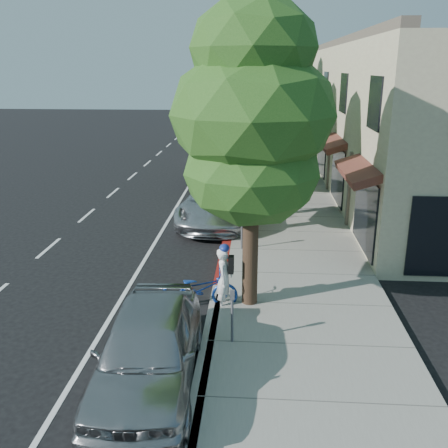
# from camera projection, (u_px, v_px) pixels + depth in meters

# --- Properties ---
(ground) EXTENTS (120.00, 120.00, 0.00)m
(ground) POSITION_uv_depth(u_px,v_px,m) (221.00, 276.00, 15.13)
(ground) COLOR black
(ground) RESTS_ON ground
(sidewalk) EXTENTS (4.60, 56.00, 0.15)m
(sidewalk) POSITION_uv_depth(u_px,v_px,m) (285.00, 205.00, 22.56)
(sidewalk) COLOR gray
(sidewalk) RESTS_ON ground
(curb) EXTENTS (0.30, 56.00, 0.15)m
(curb) POSITION_uv_depth(u_px,v_px,m) (234.00, 204.00, 22.71)
(curb) COLOR #9E998E
(curb) RESTS_ON ground
(curb_red_segment) EXTENTS (0.32, 4.00, 0.15)m
(curb_red_segment) POSITION_uv_depth(u_px,v_px,m) (223.00, 261.00, 16.05)
(curb_red_segment) COLOR maroon
(curb_red_segment) RESTS_ON ground
(storefront_building) EXTENTS (10.00, 36.00, 7.00)m
(storefront_building) POSITION_uv_depth(u_px,v_px,m) (399.00, 110.00, 30.55)
(storefront_building) COLOR beige
(storefront_building) RESTS_ON ground
(street_tree_0) EXTENTS (3.95, 3.95, 7.65)m
(street_tree_0) POSITION_uv_depth(u_px,v_px,m) (252.00, 119.00, 11.69)
(street_tree_0) COLOR black
(street_tree_0) RESTS_ON ground
(street_tree_1) EXTENTS (4.33, 4.33, 7.07)m
(street_tree_1) POSITION_uv_depth(u_px,v_px,m) (255.00, 117.00, 17.55)
(street_tree_1) COLOR black
(street_tree_1) RESTS_ON ground
(street_tree_2) EXTENTS (4.71, 4.71, 7.17)m
(street_tree_2) POSITION_uv_depth(u_px,v_px,m) (256.00, 105.00, 23.26)
(street_tree_2) COLOR black
(street_tree_2) RESTS_ON ground
(street_tree_3) EXTENTS (4.70, 4.70, 8.44)m
(street_tree_3) POSITION_uv_depth(u_px,v_px,m) (257.00, 80.00, 28.68)
(street_tree_3) COLOR black
(street_tree_3) RESTS_ON ground
(street_tree_4) EXTENTS (3.92, 3.92, 6.77)m
(street_tree_4) POSITION_uv_depth(u_px,v_px,m) (257.00, 94.00, 34.71)
(street_tree_4) COLOR black
(street_tree_4) RESTS_ON ground
(street_tree_5) EXTENTS (4.61, 4.61, 6.87)m
(street_tree_5) POSITION_uv_depth(u_px,v_px,m) (258.00, 91.00, 40.44)
(street_tree_5) COLOR black
(street_tree_5) RESTS_ON ground
(cyclist) EXTENTS (0.49, 0.66, 1.67)m
(cyclist) POSITION_uv_depth(u_px,v_px,m) (224.00, 279.00, 12.85)
(cyclist) COLOR white
(cyclist) RESTS_ON ground
(bicycle) EXTENTS (2.06, 0.88, 1.05)m
(bicycle) POSITION_uv_depth(u_px,v_px,m) (199.00, 289.00, 13.01)
(bicycle) COLOR #163A97
(bicycle) RESTS_ON ground
(silver_suv) EXTENTS (3.17, 6.16, 1.66)m
(silver_suv) POSITION_uv_depth(u_px,v_px,m) (219.00, 202.00, 20.14)
(silver_suv) COLOR #B9B9BE
(silver_suv) RESTS_ON ground
(dark_sedan) EXTENTS (2.12, 5.26, 1.70)m
(dark_sedan) POSITION_uv_depth(u_px,v_px,m) (211.00, 165.00, 27.62)
(dark_sedan) COLOR black
(dark_sedan) RESTS_ON ground
(white_pickup) EXTENTS (2.19, 5.29, 1.53)m
(white_pickup) POSITION_uv_depth(u_px,v_px,m) (210.00, 149.00, 33.50)
(white_pickup) COLOR silver
(white_pickup) RESTS_ON ground
(dark_suv_far) EXTENTS (2.69, 5.57, 1.83)m
(dark_suv_far) POSITION_uv_depth(u_px,v_px,m) (238.00, 138.00, 37.50)
(dark_suv_far) COLOR black
(dark_suv_far) RESTS_ON ground
(near_car_a) EXTENTS (2.15, 4.86, 1.63)m
(near_car_a) POSITION_uv_depth(u_px,v_px,m) (148.00, 349.00, 9.72)
(near_car_a) COLOR #9F9FA3
(near_car_a) RESTS_ON ground
(pedestrian) EXTENTS (1.01, 0.98, 1.64)m
(pedestrian) POSITION_uv_depth(u_px,v_px,m) (272.00, 195.00, 20.65)
(pedestrian) COLOR black
(pedestrian) RESTS_ON sidewalk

